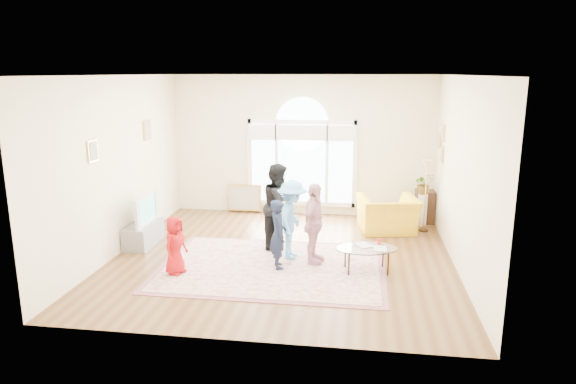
# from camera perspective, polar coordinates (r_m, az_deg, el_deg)

# --- Properties ---
(ground) EXTENTS (6.00, 6.00, 0.00)m
(ground) POSITION_cam_1_polar(r_m,az_deg,el_deg) (9.32, -0.61, -7.23)
(ground) COLOR #533219
(ground) RESTS_ON ground
(room_shell) EXTENTS (6.00, 6.00, 6.00)m
(room_shell) POSITION_cam_1_polar(r_m,az_deg,el_deg) (11.66, 1.51, 4.88)
(room_shell) COLOR beige
(room_shell) RESTS_ON ground
(area_rug) EXTENTS (3.60, 2.60, 0.02)m
(area_rug) POSITION_cam_1_polar(r_m,az_deg,el_deg) (8.85, -1.75, -8.30)
(area_rug) COLOR beige
(area_rug) RESTS_ON ground
(rug_border) EXTENTS (3.80, 2.80, 0.01)m
(rug_border) POSITION_cam_1_polar(r_m,az_deg,el_deg) (8.85, -1.75, -8.33)
(rug_border) COLOR #92565D
(rug_border) RESTS_ON ground
(tv_console) EXTENTS (0.45, 1.00, 0.42)m
(tv_console) POSITION_cam_1_polar(r_m,az_deg,el_deg) (10.28, -15.75, -4.54)
(tv_console) COLOR gray
(tv_console) RESTS_ON ground
(television) EXTENTS (0.16, 0.99, 0.57)m
(television) POSITION_cam_1_polar(r_m,az_deg,el_deg) (10.14, -15.88, -1.88)
(television) COLOR black
(television) RESTS_ON tv_console
(coffee_table) EXTENTS (1.12, 0.83, 0.54)m
(coffee_table) POSITION_cam_1_polar(r_m,az_deg,el_deg) (8.63, 8.74, -6.27)
(coffee_table) COLOR silver
(coffee_table) RESTS_ON ground
(armchair) EXTENTS (1.32, 1.21, 0.75)m
(armchair) POSITION_cam_1_polar(r_m,az_deg,el_deg) (10.83, 11.02, -2.47)
(armchair) COLOR yellow
(armchair) RESTS_ON ground
(side_cabinet) EXTENTS (0.40, 0.50, 0.70)m
(side_cabinet) POSITION_cam_1_polar(r_m,az_deg,el_deg) (11.76, 14.92, -1.55)
(side_cabinet) COLOR black
(side_cabinet) RESTS_ON ground
(floor_lamp) EXTENTS (0.31, 0.31, 1.51)m
(floor_lamp) POSITION_cam_1_polar(r_m,az_deg,el_deg) (10.86, 15.18, 2.28)
(floor_lamp) COLOR black
(floor_lamp) RESTS_ON ground
(plant_pedestal) EXTENTS (0.20, 0.20, 0.70)m
(plant_pedestal) POSITION_cam_1_polar(r_m,az_deg,el_deg) (11.47, 14.70, -1.91)
(plant_pedestal) COLOR white
(plant_pedestal) RESTS_ON ground
(potted_plant) EXTENTS (0.50, 0.47, 0.45)m
(potted_plant) POSITION_cam_1_polar(r_m,az_deg,el_deg) (11.33, 14.86, 0.91)
(potted_plant) COLOR #33722D
(potted_plant) RESTS_ON plant_pedestal
(leaning_picture) EXTENTS (0.80, 0.14, 0.62)m
(leaning_picture) POSITION_cam_1_polar(r_m,az_deg,el_deg) (12.28, -4.84, -2.22)
(leaning_picture) COLOR tan
(leaning_picture) RESTS_ON ground
(child_red) EXTENTS (0.43, 0.54, 0.96)m
(child_red) POSITION_cam_1_polar(r_m,az_deg,el_deg) (8.59, -12.43, -5.79)
(child_red) COLOR #AF1014
(child_red) RESTS_ON area_rug
(child_navy) EXTENTS (0.41, 0.50, 1.18)m
(child_navy) POSITION_cam_1_polar(r_m,az_deg,el_deg) (8.60, -1.10, -4.69)
(child_navy) COLOR #151E35
(child_navy) RESTS_ON area_rug
(child_black) EXTENTS (0.67, 0.82, 1.59)m
(child_black) POSITION_cam_1_polar(r_m,az_deg,el_deg) (9.59, -1.02, -1.52)
(child_black) COLOR black
(child_black) RESTS_ON area_rug
(child_pink) EXTENTS (0.51, 0.88, 1.40)m
(child_pink) POSITION_cam_1_polar(r_m,az_deg,el_deg) (8.80, 2.89, -3.53)
(child_pink) COLOR pink
(child_pink) RESTS_ON area_rug
(child_blue) EXTENTS (0.55, 0.92, 1.40)m
(child_blue) POSITION_cam_1_polar(r_m,az_deg,el_deg) (9.02, 0.44, -3.09)
(child_blue) COLOR #60ADEC
(child_blue) RESTS_ON area_rug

